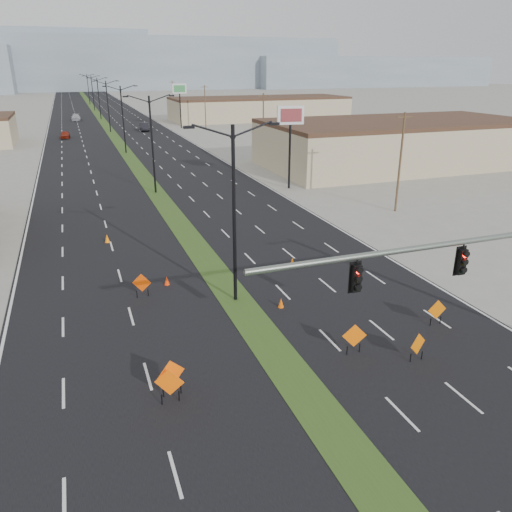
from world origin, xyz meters
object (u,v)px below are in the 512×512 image
object	(u,v)px
car_mid	(144,127)
construction_sign_0	(169,383)
streetlight_0	(234,211)
streetlight_6	(88,88)
pole_sign_east_far	(180,92)
construction_sign_1	(171,375)
construction_sign_5	(437,311)
cone_1	(281,303)
car_far	(76,117)
streetlight_4	(99,97)
cone_0	(167,281)
streetlight_5	(93,92)
cone_3	(107,238)
construction_sign_3	(354,337)
pole_sign_east_near	(290,122)
streetlight_3	(108,105)
cone_2	(292,262)
car_left	(65,135)
streetlight_1	(152,142)
streetlight_2	(123,117)
signal_mast	(495,265)

from	to	relation	value
car_mid	construction_sign_0	distance (m)	92.64
streetlight_0	streetlight_6	xyz separation A→B (m)	(0.00, 168.00, 0.00)
car_mid	construction_sign_0	xyz separation A→B (m)	(-12.32, -91.82, 0.13)
car_mid	pole_sign_east_far	size ratio (longest dim) A/B	0.54
streetlight_0	car_mid	size ratio (longest dim) A/B	2.03
construction_sign_0	construction_sign_1	xyz separation A→B (m)	(0.16, 0.48, 0.05)
construction_sign_5	cone_1	xyz separation A→B (m)	(-6.87, 4.67, -0.56)
car_far	streetlight_4	bearing A→B (deg)	12.73
car_mid	cone_0	size ratio (longest dim) A/B	8.59
streetlight_4	streetlight_5	xyz separation A→B (m)	(0.00, 28.00, 0.00)
car_mid	cone_3	distance (m)	71.79
streetlight_0	streetlight_4	size ratio (longest dim) A/B	1.00
streetlight_5	construction_sign_3	world-z (taller)	streetlight_5
construction_sign_5	pole_sign_east_near	distance (m)	32.63
streetlight_0	streetlight_4	xyz separation A→B (m)	(0.00, 112.00, 0.00)
streetlight_3	cone_2	xyz separation A→B (m)	(5.22, -80.41, -5.10)
car_far	pole_sign_east_far	bearing A→B (deg)	-46.42
car_left	cone_0	xyz separation A→B (m)	(5.47, -73.53, -0.38)
streetlight_1	streetlight_5	distance (m)	112.00
construction_sign_1	construction_sign_3	world-z (taller)	construction_sign_1
car_mid	cone_3	bearing A→B (deg)	-97.34
streetlight_4	cone_1	distance (m)	113.95
construction_sign_3	pole_sign_east_near	xyz separation A→B (m)	(10.88, 32.53, 6.28)
car_left	construction_sign_1	size ratio (longest dim) A/B	2.32
streetlight_3	cone_3	size ratio (longest dim) A/B	15.23
streetlight_5	construction_sign_5	bearing A→B (deg)	-86.49
construction_sign_5	streetlight_4	bearing A→B (deg)	97.02
streetlight_5	cone_1	distance (m)	141.93
streetlight_5	pole_sign_east_near	size ratio (longest dim) A/B	1.13
streetlight_0	streetlight_3	size ratio (longest dim) A/B	1.00
streetlight_0	cone_3	size ratio (longest dim) A/B	15.23
streetlight_1	cone_0	world-z (taller)	streetlight_1
streetlight_3	streetlight_2	bearing A→B (deg)	-90.00
signal_mast	construction_sign_1	size ratio (longest dim) A/B	9.71
construction_sign_0	construction_sign_3	xyz separation A→B (m)	(8.87, 0.72, -0.03)
pole_sign_east_near	car_far	bearing A→B (deg)	111.49
streetlight_5	car_left	xyz separation A→B (m)	(-8.83, -62.97, -4.76)
car_far	cone_1	bearing A→B (deg)	-82.73
car_mid	construction_sign_3	world-z (taller)	car_mid
signal_mast	cone_0	size ratio (longest dim) A/B	28.38
signal_mast	construction_sign_0	world-z (taller)	signal_mast
streetlight_2	construction_sign_0	distance (m)	64.56
streetlight_1	streetlight_6	bearing A→B (deg)	90.00
pole_sign_east_near	cone_3	bearing A→B (deg)	-141.61
streetlight_3	car_left	bearing A→B (deg)	-141.72
streetlight_6	pole_sign_east_far	xyz separation A→B (m)	(15.23, -81.99, 2.09)
streetlight_5	construction_sign_0	distance (m)	148.34
car_far	pole_sign_east_far	world-z (taller)	pole_sign_east_far
construction_sign_3	streetlight_2	bearing A→B (deg)	107.45
car_far	pole_sign_east_far	distance (m)	33.50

